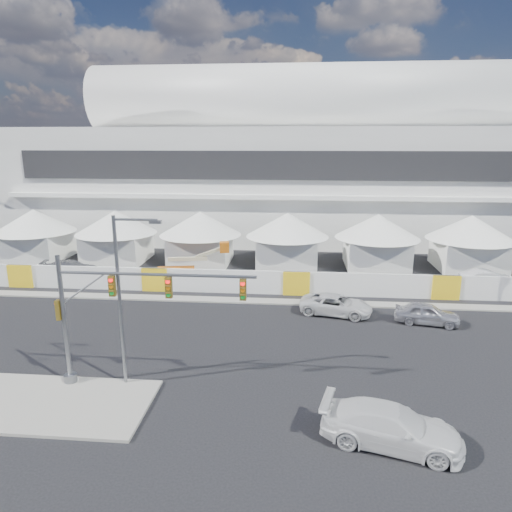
# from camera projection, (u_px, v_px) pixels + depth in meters

# --- Properties ---
(ground) EXTENTS (160.00, 160.00, 0.00)m
(ground) POSITION_uv_depth(u_px,v_px,m) (183.00, 379.00, 24.55)
(ground) COLOR black
(ground) RESTS_ON ground
(median_island) EXTENTS (10.00, 5.00, 0.15)m
(median_island) POSITION_uv_depth(u_px,v_px,m) (47.00, 403.00, 22.15)
(median_island) COLOR gray
(median_island) RESTS_ON ground
(far_curb) EXTENTS (80.00, 1.20, 0.12)m
(far_curb) POSITION_uv_depth(u_px,v_px,m) (479.00, 308.00, 34.88)
(far_curb) COLOR gray
(far_curb) RESTS_ON ground
(stadium) EXTENTS (80.00, 24.80, 21.98)m
(stadium) POSITION_uv_depth(u_px,v_px,m) (318.00, 164.00, 61.56)
(stadium) COLOR silver
(stadium) RESTS_ON ground
(tent_row) EXTENTS (53.40, 8.40, 5.40)m
(tent_row) POSITION_uv_depth(u_px,v_px,m) (244.00, 234.00, 46.91)
(tent_row) COLOR white
(tent_row) RESTS_ON ground
(hoarding_fence) EXTENTS (70.00, 0.25, 2.00)m
(hoarding_fence) POSITION_uv_depth(u_px,v_px,m) (296.00, 283.00, 37.79)
(hoarding_fence) COLOR white
(hoarding_fence) RESTS_ON ground
(sedan_silver) EXTENTS (2.57, 4.62, 1.49)m
(sedan_silver) POSITION_uv_depth(u_px,v_px,m) (427.00, 314.00, 31.86)
(sedan_silver) COLOR silver
(sedan_silver) RESTS_ON ground
(pickup_curb) EXTENTS (3.50, 5.65, 1.46)m
(pickup_curb) POSITION_uv_depth(u_px,v_px,m) (336.00, 305.00, 33.60)
(pickup_curb) COLOR silver
(pickup_curb) RESTS_ON ground
(pickup_near) EXTENTS (3.71, 6.24, 1.69)m
(pickup_near) POSITION_uv_depth(u_px,v_px,m) (391.00, 426.00, 19.10)
(pickup_near) COLOR silver
(pickup_near) RESTS_ON ground
(lot_car_a) EXTENTS (1.73, 4.66, 1.52)m
(lot_car_a) POSITION_uv_depth(u_px,v_px,m) (488.00, 279.00, 39.82)
(lot_car_a) COLOR silver
(lot_car_a) RESTS_ON ground
(lot_car_c) EXTENTS (2.91, 5.54, 1.53)m
(lot_car_c) POSITION_uv_depth(u_px,v_px,m) (71.00, 269.00, 43.01)
(lot_car_c) COLOR #A1A2A5
(lot_car_c) RESTS_ON ground
(traffic_mast) EXTENTS (10.20, 0.67, 6.86)m
(traffic_mast) POSITION_uv_depth(u_px,v_px,m) (106.00, 314.00, 22.90)
(traffic_mast) COLOR slate
(traffic_mast) RESTS_ON median_island
(streetlight_median) EXTENTS (2.45, 0.25, 8.86)m
(streetlight_median) POSITION_uv_depth(u_px,v_px,m) (123.00, 290.00, 22.72)
(streetlight_median) COLOR slate
(streetlight_median) RESTS_ON median_island
(boom_lift) EXTENTS (6.85, 2.12, 3.40)m
(boom_lift) POSITION_uv_depth(u_px,v_px,m) (183.00, 270.00, 42.13)
(boom_lift) COLOR #CA6413
(boom_lift) RESTS_ON ground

